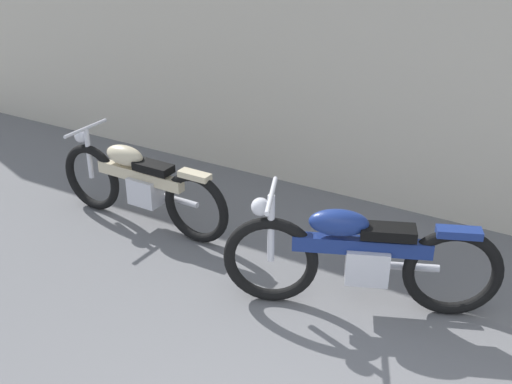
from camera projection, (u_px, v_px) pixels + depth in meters
motorcycle_cream at (140, 184)px, 6.09m from camera, size 1.99×0.55×0.89m
motorcycle_blue at (359, 256)px, 4.86m from camera, size 2.00×1.00×0.96m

